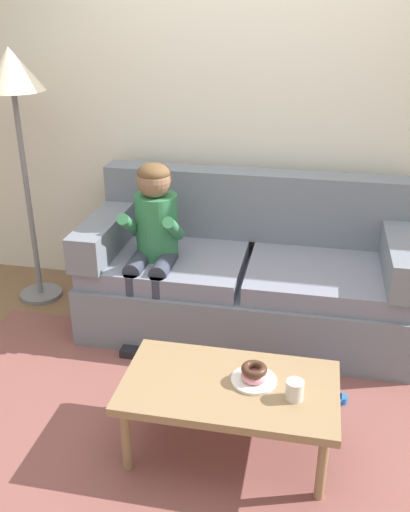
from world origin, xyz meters
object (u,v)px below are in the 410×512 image
object	(u,v)px
coffee_table	(229,391)
toy_controller	(326,398)
person_child	(153,235)
donut	(254,376)
floor_lamp	(13,90)
couch	(247,276)
mug	(295,390)

from	to	relation	value
coffee_table	toy_controller	distance (m)	0.72
person_child	toy_controller	bearing A→B (deg)	-25.64
donut	floor_lamp	size ratio (longest dim) A/B	0.07
donut	toy_controller	size ratio (longest dim) A/B	0.53
couch	coffee_table	distance (m)	1.18
mug	person_child	bearing A→B (deg)	132.16
donut	toy_controller	bearing A→B (deg)	49.31
mug	toy_controller	xyz separation A→B (m)	(0.17, 0.50, -0.41)
couch	coffee_table	bearing A→B (deg)	-86.47
couch	toy_controller	xyz separation A→B (m)	(0.53, -0.73, -0.32)
couch	coffee_table	world-z (taller)	couch
donut	toy_controller	world-z (taller)	donut
donut	couch	bearing A→B (deg)	98.86
coffee_table	toy_controller	bearing A→B (deg)	44.40
person_child	toy_controller	xyz separation A→B (m)	(1.09, -0.52, -0.65)
coffee_table	toy_controller	world-z (taller)	coffee_table
toy_controller	floor_lamp	distance (m)	2.62
floor_lamp	couch	bearing A→B (deg)	-2.75
couch	person_child	size ratio (longest dim) A/B	1.84
donut	floor_lamp	xyz separation A→B (m)	(-1.69, 1.21, 1.04)
mug	donut	bearing A→B (deg)	155.59
coffee_table	mug	world-z (taller)	mug
coffee_table	mug	xyz separation A→B (m)	(0.29, -0.05, 0.09)
person_child	donut	xyz separation A→B (m)	(0.73, -0.93, -0.25)
donut	mug	size ratio (longest dim) A/B	1.33
floor_lamp	donut	bearing A→B (deg)	-35.69
person_child	donut	distance (m)	1.21
toy_controller	floor_lamp	xyz separation A→B (m)	(-2.04, 0.80, 1.43)
coffee_table	toy_controller	size ratio (longest dim) A/B	4.36
coffee_table	floor_lamp	bearing A→B (deg)	141.69
donut	toy_controller	distance (m)	0.67
person_child	floor_lamp	world-z (taller)	floor_lamp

